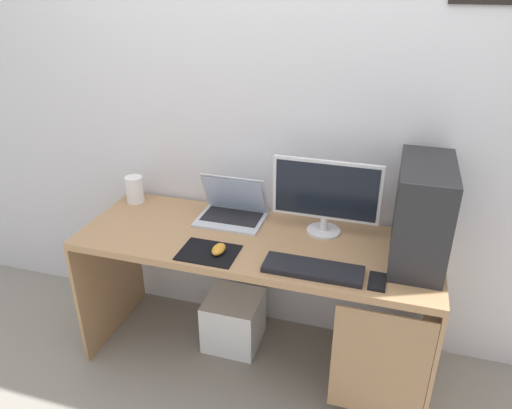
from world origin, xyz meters
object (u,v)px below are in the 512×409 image
Objects in this scene: cell_phone at (377,281)px; pc_tower at (422,213)px; speaker at (135,189)px; keyboard at (313,269)px; monitor at (326,195)px; laptop at (232,210)px; subwoofer at (234,320)px; mouse_left at (219,249)px.

pc_tower is at bearing 59.04° from cell_phone.
pc_tower reaches higher than cell_phone.
speaker is 0.34× the size of keyboard.
monitor reaches higher than speaker.
cell_phone is at bearing -51.01° from monitor.
laptop is 0.57m from speaker.
monitor is 0.49m from laptop.
pc_tower reaches higher than laptop.
cell_phone is (0.75, -0.36, -0.04)m from laptop.
laptop reaches higher than speaker.
subwoofer is (-0.44, -0.08, -0.78)m from monitor.
laptop is at bearing 172.26° from pc_tower.
laptop is at bearing 99.10° from mouse_left.
laptop is at bearing 143.56° from keyboard.
pc_tower is 0.51m from keyboard.
pc_tower is 3.12× the size of speaker.
speaker reaches higher than keyboard.
pc_tower is 1.36× the size of laptop.
cell_phone is (0.26, -0.00, -0.01)m from keyboard.
keyboard is at bearing -30.19° from subwoofer.
speaker is at bearing 168.21° from subwoofer.
keyboard is (1.05, -0.39, -0.06)m from speaker.
cell_phone is at bearing -16.61° from speaker.
pc_tower reaches higher than mouse_left.
laptop is (-0.47, 0.01, -0.15)m from monitor.
mouse_left reaches higher than subwoofer.
laptop is at bearing 178.18° from monitor.
speaker is (-0.57, 0.03, 0.03)m from laptop.
pc_tower is at bearing 30.06° from keyboard.
laptop reaches higher than keyboard.
pc_tower is 3.46× the size of cell_phone.
speaker is at bearing 149.28° from mouse_left.
speaker is at bearing 177.32° from monitor.
monitor is at bearing 128.99° from cell_phone.
speaker is 1.13m from keyboard.
monitor is 1.20× the size of keyboard.
mouse_left is at bearing 177.34° from keyboard.
subwoofer is at bearing 149.81° from keyboard.
pc_tower is 4.69× the size of mouse_left.
laptop is 1.15× the size of subwoofer.
subwoofer is at bearing 177.98° from pc_tower.
cell_phone is (1.32, -0.39, -0.07)m from speaker.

